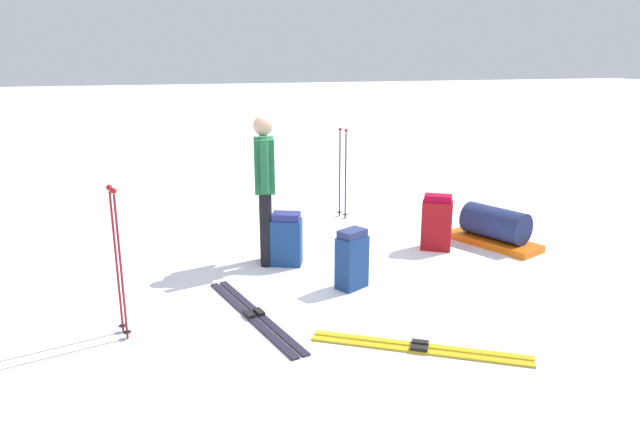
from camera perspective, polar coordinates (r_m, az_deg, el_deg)
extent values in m
plane|color=white|center=(6.53, 0.00, -5.93)|extent=(80.00, 80.00, 0.00)
cylinder|color=black|center=(6.77, -5.36, -1.43)|extent=(0.14, 0.14, 0.85)
cylinder|color=black|center=(6.58, -5.32, -1.92)|extent=(0.14, 0.14, 0.85)
cube|color=#1D6034|center=(6.50, -5.49, 4.45)|extent=(0.37, 0.27, 0.60)
cylinder|color=#1D6034|center=(6.73, -5.55, 5.08)|extent=(0.09, 0.09, 0.58)
cylinder|color=#1D6034|center=(6.26, -5.45, 4.31)|extent=(0.09, 0.09, 0.58)
sphere|color=tan|center=(6.44, -5.59, 8.30)|extent=(0.22, 0.22, 0.22)
cube|color=#211E2D|center=(5.48, -6.95, -10.27)|extent=(1.75, 0.54, 0.02)
cube|color=black|center=(5.47, -6.96, -10.04)|extent=(0.15, 0.10, 0.03)
cube|color=#211E2D|center=(5.52, -5.99, -10.06)|extent=(1.75, 0.54, 0.02)
cube|color=black|center=(5.51, -6.00, -9.83)|extent=(0.15, 0.10, 0.03)
cube|color=#B79D17|center=(4.94, 9.67, -13.42)|extent=(0.97, 1.59, 0.02)
cube|color=black|center=(4.93, 9.69, -13.17)|extent=(0.12, 0.15, 0.03)
cube|color=#B79D17|center=(5.03, 9.77, -12.89)|extent=(0.97, 1.59, 0.02)
cube|color=black|center=(5.02, 9.79, -12.63)|extent=(0.12, 0.15, 0.03)
cube|color=navy|center=(6.00, 3.14, -5.12)|extent=(0.33, 0.37, 0.55)
cube|color=navy|center=(5.90, 3.19, -2.26)|extent=(0.30, 0.33, 0.08)
cube|color=navy|center=(6.66, -3.29, -3.11)|extent=(0.34, 0.40, 0.53)
cube|color=navy|center=(6.57, -3.33, -0.57)|extent=(0.31, 0.36, 0.08)
cube|color=maroon|center=(7.29, 11.36, -1.45)|extent=(0.37, 0.42, 0.61)
cube|color=#9E0520|center=(7.20, 11.50, 1.18)|extent=(0.34, 0.38, 0.08)
cylinder|color=maroon|center=(5.23, -19.31, -4.96)|extent=(0.02, 0.02, 1.27)
sphere|color=#A51919|center=(5.05, -19.96, 2.13)|extent=(0.05, 0.05, 0.05)
cylinder|color=black|center=(5.44, -18.77, -10.64)|extent=(0.07, 0.07, 0.01)
cylinder|color=maroon|center=(5.10, -18.92, -5.45)|extent=(0.02, 0.02, 1.27)
sphere|color=#A51919|center=(4.91, -19.58, 1.82)|extent=(0.05, 0.05, 0.05)
cylinder|color=black|center=(5.32, -18.38, -11.24)|extent=(0.07, 0.07, 0.01)
cylinder|color=black|center=(8.52, 1.94, 3.53)|extent=(0.02, 0.02, 1.26)
sphere|color=#A51919|center=(8.41, 1.98, 7.94)|extent=(0.05, 0.05, 0.05)
cylinder|color=black|center=(8.65, 1.91, -0.17)|extent=(0.07, 0.07, 0.01)
cylinder|color=black|center=(8.40, 2.52, 3.36)|extent=(0.02, 0.02, 1.26)
sphere|color=#A51919|center=(8.29, 2.58, 7.83)|extent=(0.05, 0.05, 0.05)
cylinder|color=black|center=(8.54, 2.48, -0.40)|extent=(0.07, 0.07, 0.01)
cube|color=#DE5D0C|center=(7.69, 16.66, -2.93)|extent=(1.24, 0.88, 0.09)
cylinder|color=navy|center=(7.62, 16.80, -1.18)|extent=(0.90, 0.69, 0.40)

